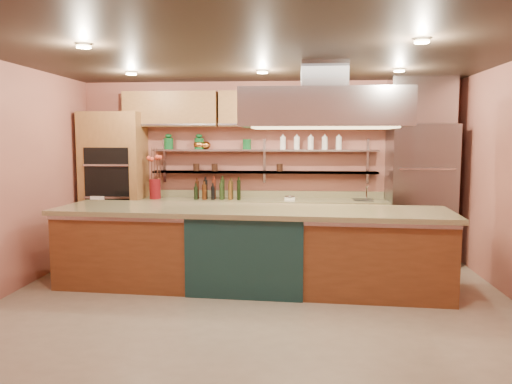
# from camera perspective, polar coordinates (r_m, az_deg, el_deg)

# --- Properties ---
(floor) EXTENTS (6.00, 5.00, 0.02)m
(floor) POSITION_cam_1_polar(r_m,az_deg,el_deg) (5.93, -0.09, -12.53)
(floor) COLOR gray
(floor) RESTS_ON ground
(ceiling) EXTENTS (6.00, 5.00, 0.02)m
(ceiling) POSITION_cam_1_polar(r_m,az_deg,el_deg) (5.69, -0.10, 15.38)
(ceiling) COLOR black
(ceiling) RESTS_ON wall_back
(wall_back) EXTENTS (6.00, 0.04, 2.80)m
(wall_back) POSITION_cam_1_polar(r_m,az_deg,el_deg) (8.12, 1.34, 2.69)
(wall_back) COLOR #A45E4D
(wall_back) RESTS_ON floor
(wall_front) EXTENTS (6.00, 0.04, 2.80)m
(wall_front) POSITION_cam_1_polar(r_m,az_deg,el_deg) (3.17, -3.77, -2.68)
(wall_front) COLOR #A45E4D
(wall_front) RESTS_ON floor
(wall_left) EXTENTS (0.04, 5.00, 2.80)m
(wall_left) POSITION_cam_1_polar(r_m,az_deg,el_deg) (6.60, -27.06, 1.23)
(wall_left) COLOR #A45E4D
(wall_left) RESTS_ON floor
(oven_stack) EXTENTS (0.95, 0.64, 2.30)m
(oven_stack) POSITION_cam_1_polar(r_m,az_deg,el_deg) (8.33, -15.87, 0.82)
(oven_stack) COLOR olive
(oven_stack) RESTS_ON floor
(refrigerator) EXTENTS (0.95, 0.72, 2.10)m
(refrigerator) POSITION_cam_1_polar(r_m,az_deg,el_deg) (8.01, 18.21, -0.17)
(refrigerator) COLOR slate
(refrigerator) RESTS_ON floor
(back_counter) EXTENTS (3.84, 0.64, 0.93)m
(back_counter) POSITION_cam_1_polar(r_m,az_deg,el_deg) (7.94, 0.84, -4.18)
(back_counter) COLOR tan
(back_counter) RESTS_ON floor
(wall_shelf_lower) EXTENTS (3.60, 0.26, 0.03)m
(wall_shelf_lower) POSITION_cam_1_polar(r_m,az_deg,el_deg) (8.00, 0.92, 2.28)
(wall_shelf_lower) COLOR #A4A6AB
(wall_shelf_lower) RESTS_ON wall_back
(wall_shelf_upper) EXTENTS (3.60, 0.26, 0.03)m
(wall_shelf_upper) POSITION_cam_1_polar(r_m,az_deg,el_deg) (7.98, 0.93, 4.79)
(wall_shelf_upper) COLOR #A4A6AB
(wall_shelf_upper) RESTS_ON wall_back
(upper_cabinets) EXTENTS (4.60, 0.36, 0.55)m
(upper_cabinets) POSITION_cam_1_polar(r_m,az_deg,el_deg) (7.94, 1.28, 9.47)
(upper_cabinets) COLOR olive
(upper_cabinets) RESTS_ON wall_back
(range_hood) EXTENTS (2.00, 1.00, 0.45)m
(range_hood) POSITION_cam_1_polar(r_m,az_deg,el_deg) (6.21, 7.71, 9.44)
(range_hood) COLOR #A4A6AB
(range_hood) RESTS_ON ceiling
(ceiling_downlights) EXTENTS (4.00, 2.80, 0.02)m
(ceiling_downlights) POSITION_cam_1_polar(r_m,az_deg,el_deg) (5.88, 0.06, 14.78)
(ceiling_downlights) COLOR #FFE5A5
(ceiling_downlights) RESTS_ON ceiling
(island) EXTENTS (4.90, 1.36, 1.01)m
(island) POSITION_cam_1_polar(r_m,az_deg,el_deg) (6.36, -0.68, -6.40)
(island) COLOR brown
(island) RESTS_ON floor
(flower_vase) EXTENTS (0.21, 0.21, 0.32)m
(flower_vase) POSITION_cam_1_polar(r_m,az_deg,el_deg) (8.10, -11.47, 0.35)
(flower_vase) COLOR maroon
(flower_vase) RESTS_ON back_counter
(oil_bottle_cluster) EXTENTS (0.83, 0.51, 0.26)m
(oil_bottle_cluster) POSITION_cam_1_polar(r_m,az_deg,el_deg) (7.89, -4.40, 0.09)
(oil_bottle_cluster) COLOR black
(oil_bottle_cluster) RESTS_ON back_counter
(kitchen_scale) EXTENTS (0.16, 0.12, 0.09)m
(kitchen_scale) POSITION_cam_1_polar(r_m,az_deg,el_deg) (7.80, 3.88, -0.60)
(kitchen_scale) COLOR white
(kitchen_scale) RESTS_ON back_counter
(bar_faucet) EXTENTS (0.04, 0.04, 0.23)m
(bar_faucet) POSITION_cam_1_polar(r_m,az_deg,el_deg) (7.97, 12.51, -0.08)
(bar_faucet) COLOR white
(bar_faucet) RESTS_ON back_counter
(copper_kettle) EXTENTS (0.17, 0.17, 0.13)m
(copper_kettle) POSITION_cam_1_polar(r_m,az_deg,el_deg) (8.10, -5.77, 5.34)
(copper_kettle) COLOR #C6742D
(copper_kettle) RESTS_ON wall_shelf_upper
(green_canister) EXTENTS (0.16, 0.16, 0.16)m
(green_canister) POSITION_cam_1_polar(r_m,az_deg,el_deg) (8.01, -1.05, 5.47)
(green_canister) COLOR #104E21
(green_canister) RESTS_ON wall_shelf_upper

